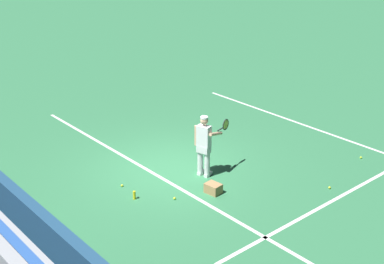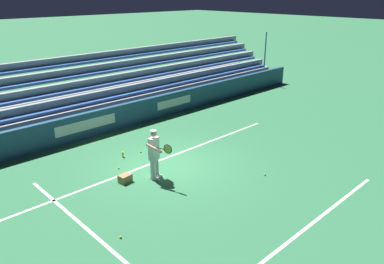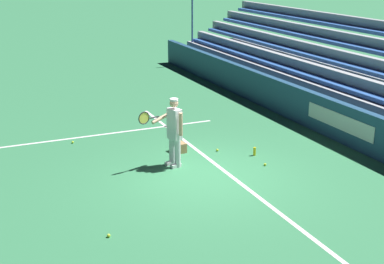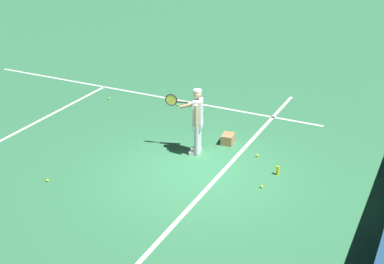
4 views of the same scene
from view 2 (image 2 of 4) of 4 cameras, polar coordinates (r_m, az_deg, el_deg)
name	(u,v)px [view 2 (image 2 of 4)]	position (r m, az deg, el deg)	size (l,w,h in m)	color
ground_plane	(169,165)	(13.67, -3.60, -4.99)	(160.00, 160.00, 0.00)	#337A4C
court_baseline_white	(160,160)	(14.02, -4.92, -4.33)	(12.00, 0.10, 0.01)	white
court_service_line_white	(303,230)	(10.63, 16.60, -14.17)	(8.22, 0.10, 0.01)	white
back_wall_sponsor_board	(102,121)	(16.92, -13.54, 1.63)	(27.83, 0.25, 1.10)	navy
bleacher_stand	(77,106)	(18.74, -17.11, 3.83)	(26.44, 3.20, 3.40)	#9EA3A8
tennis_player	(155,154)	(12.39, -5.73, -3.34)	(0.58, 1.07, 1.71)	silver
ball_box_cardboard	(125,178)	(12.63, -10.17, -6.95)	(0.40, 0.30, 0.26)	#A87F51
tennis_ball_on_baseline	(265,174)	(13.12, 11.03, -6.37)	(0.07, 0.07, 0.07)	#CCE533
tennis_ball_near_player	(119,168)	(13.58, -11.07, -5.40)	(0.07, 0.07, 0.07)	#CCE533
tennis_ball_far_left	(120,237)	(10.10, -10.85, -15.46)	(0.07, 0.07, 0.07)	#CCE533
tennis_ball_midcourt	(141,152)	(14.76, -7.80, -3.00)	(0.07, 0.07, 0.07)	#CCE533
water_bottle	(123,154)	(14.45, -10.50, -3.37)	(0.07, 0.07, 0.22)	yellow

